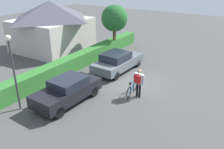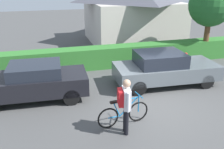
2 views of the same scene
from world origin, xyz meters
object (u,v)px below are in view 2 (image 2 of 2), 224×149
parked_car_near (33,81)px  parked_car_far (164,68)px  bicycle (124,114)px  fire_hydrant (185,60)px  person_rider (125,101)px  tree_kerbside (211,5)px

parked_car_near → parked_car_far: (5.33, 0.01, -0.00)m
bicycle → fire_hydrant: size_ratio=2.10×
person_rider → tree_kerbside: size_ratio=0.41×
parked_car_near → person_rider: (2.56, -3.02, 0.31)m
parked_car_far → person_rider: 4.11m
person_rider → fire_hydrant: person_rider is taller
parked_car_near → tree_kerbside: 9.74m
parked_car_near → fire_hydrant: (7.32, 1.59, -0.31)m
parked_car_far → person_rider: size_ratio=2.60×
parked_car_near → parked_car_far: 5.33m
tree_kerbside → fire_hydrant: (-1.80, -1.01, -2.55)m
person_rider → fire_hydrant: (4.75, 4.61, -0.63)m
parked_car_far → tree_kerbside: size_ratio=1.07×
bicycle → person_rider: bearing=-104.1°
person_rider → fire_hydrant: 6.65m
tree_kerbside → fire_hydrant: size_ratio=5.10×
fire_hydrant → bicycle: bearing=-138.1°
parked_car_far → fire_hydrant: 2.56m
tree_kerbside → fire_hydrant: bearing=-150.7°
tree_kerbside → fire_hydrant: 3.28m
parked_car_near → tree_kerbside: (9.12, 2.61, 2.23)m
parked_car_far → tree_kerbside: 5.11m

